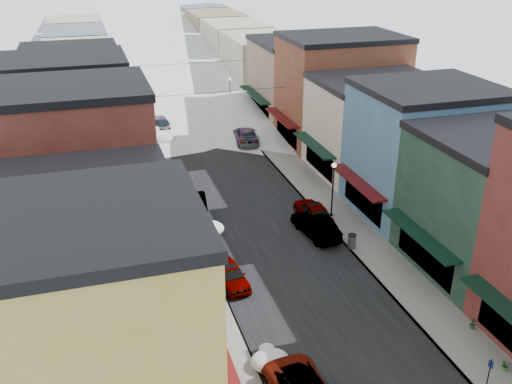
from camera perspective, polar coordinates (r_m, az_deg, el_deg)
road at (r=79.59m, az=-7.79°, el=8.90°), size 10.00×160.00×0.01m
sidewalk_left at (r=78.86m, az=-12.57°, el=8.46°), size 3.20×160.00×0.15m
sidewalk_right at (r=80.82m, az=-3.12°, el=9.38°), size 3.20×160.00×0.15m
curb_left at (r=78.98m, az=-11.44°, el=8.58°), size 0.10×160.00×0.15m
curb_right at (r=80.48m, az=-4.21°, el=9.29°), size 0.10×160.00×0.15m
bldg_l_yellow at (r=24.99m, az=-16.88°, el=-14.00°), size 11.30×8.70×11.50m
bldg_l_cream at (r=32.65m, az=-17.03°, el=-6.35°), size 11.30×8.20×9.50m
bldg_l_brick_near at (r=39.25m, az=-18.28°, el=1.23°), size 12.30×8.20×12.50m
bldg_l_grayblue at (r=47.79m, az=-17.43°, el=3.18°), size 11.30×9.20×9.00m
bldg_l_brick_far at (r=56.08m, az=-18.72°, el=7.16°), size 13.30×9.20×11.00m
bldg_l_tan at (r=65.84m, az=-17.74°, el=9.25°), size 11.30×11.20×10.00m
bldg_r_green at (r=40.79m, az=22.92°, el=-0.93°), size 11.30×9.20×9.50m
bldg_r_blue at (r=47.24m, az=16.37°, el=4.05°), size 11.30×9.20×10.50m
bldg_r_cream at (r=55.01m, az=11.77°, el=6.53°), size 12.30×9.20×9.00m
bldg_r_brick_far at (r=62.61m, az=8.41°, el=10.11°), size 13.30×9.20×11.50m
bldg_r_tan at (r=71.40m, az=4.22°, el=11.22°), size 11.30×11.20×9.50m
distant_blocks at (r=101.02m, az=-10.20°, el=14.34°), size 34.00×55.00×8.00m
overhead_cables at (r=66.14m, az=-6.23°, el=11.38°), size 16.40×15.04×0.04m
car_silver_sedan at (r=37.40m, az=-2.54°, el=-8.26°), size 2.04×4.26×1.40m
car_dark_hatch at (r=46.80m, az=-5.91°, el=-1.30°), size 1.95×4.41×1.41m
car_silver_wagon at (r=67.14m, az=-9.48°, el=6.62°), size 2.77×5.77×1.62m
car_green_sedan at (r=43.27m, az=5.99°, el=-3.38°), size 2.39×5.17×1.64m
car_gray_suv at (r=45.57m, az=5.75°, el=-1.89°), size 2.00×4.77×1.61m
car_black_sedan at (r=62.68m, az=-1.02°, el=5.70°), size 3.12×6.09×1.69m
car_lane_silver at (r=74.83m, az=-8.62°, el=8.47°), size 2.32×4.68×1.53m
car_lane_white at (r=85.80m, az=-7.36°, el=10.63°), size 2.99×6.22×1.71m
parking_sign at (r=31.13m, az=22.26°, el=-16.49°), size 0.08×0.29×2.13m
trash_can at (r=41.82m, az=9.56°, el=-4.85°), size 0.62×0.62×1.06m
streetlamp_near at (r=45.31m, az=7.72°, el=0.92°), size 0.38×0.38×4.53m
streetlamp_far at (r=75.31m, az=-2.62°, el=10.27°), size 0.32×0.32×3.89m
planter_near at (r=33.53m, az=23.69°, el=-15.58°), size 0.61×0.56×0.58m
planter_far at (r=35.83m, az=20.83°, el=-12.21°), size 0.42×0.42×0.58m
snow_pile_near at (r=31.29m, az=1.38°, el=-16.40°), size 2.08×2.48×0.88m
snow_pile_mid at (r=43.43m, az=-4.86°, el=-3.69°), size 2.50×2.74×1.06m
snow_pile_far at (r=63.17m, az=-9.10°, el=5.21°), size 2.44×2.70×1.03m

